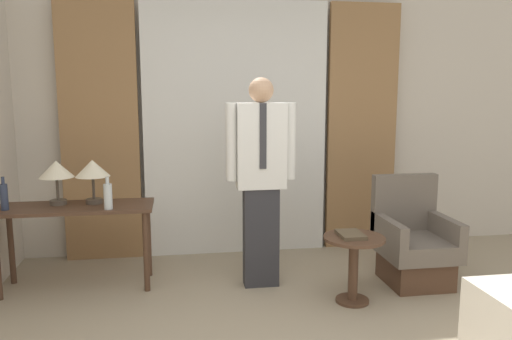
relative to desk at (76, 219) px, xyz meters
The scene contains 13 objects.
wall_back 1.87m from the desk, 30.95° to the left, with size 10.00×0.06×2.70m.
curtain_sheer_center 1.79m from the desk, 27.09° to the left, with size 1.87×0.06×2.58m.
curtain_drape_left 1.02m from the desk, 80.54° to the left, with size 0.75×0.06×2.58m.
curtain_drape_right 3.00m from the desk, 14.96° to the left, with size 0.75×0.06×2.58m.
desk is the anchor object (origin of this frame).
table_lamp_left 0.43m from the desk, 153.10° to the left, with size 0.29×0.29×0.38m.
table_lamp_right 0.43m from the desk, 26.90° to the left, with size 0.29×0.29×0.38m.
bottle_near_edge 0.58m from the desk, behind, with size 0.06×0.06×0.28m.
bottle_by_lamp 0.41m from the desk, 29.13° to the right, with size 0.07×0.07×0.27m.
person 1.63m from the desk, ahead, with size 0.60×0.21×1.80m.
armchair 2.95m from the desk, ahead, with size 0.60×0.63×0.93m.
side_table 2.35m from the desk, 16.77° to the right, with size 0.49×0.49×0.54m.
book 2.31m from the desk, 16.68° to the right, with size 0.19×0.26×0.03m.
Camera 1 is at (-0.61, -2.45, 1.69)m, focal length 35.00 mm.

